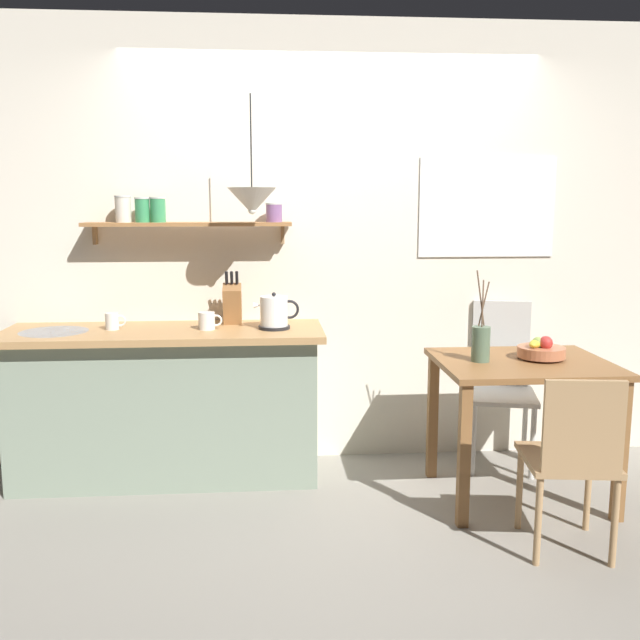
% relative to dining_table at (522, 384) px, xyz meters
% --- Properties ---
extents(ground_plane, '(14.00, 14.00, 0.00)m').
position_rel_dining_table_xyz_m(ground_plane, '(-0.97, 0.13, -0.65)').
color(ground_plane, gray).
extents(back_wall, '(6.80, 0.11, 2.70)m').
position_rel_dining_table_xyz_m(back_wall, '(-0.77, 0.78, 0.71)').
color(back_wall, silver).
rests_on(back_wall, ground_plane).
extents(kitchen_counter, '(1.83, 0.63, 0.90)m').
position_rel_dining_table_xyz_m(kitchen_counter, '(-1.97, 0.45, -0.19)').
color(kitchen_counter, gray).
rests_on(kitchen_counter, ground_plane).
extents(wall_shelf, '(1.22, 0.20, 0.29)m').
position_rel_dining_table_xyz_m(wall_shelf, '(-1.91, 0.62, 0.89)').
color(wall_shelf, '#9E6B3D').
extents(dining_table, '(0.91, 0.76, 0.78)m').
position_rel_dining_table_xyz_m(dining_table, '(0.00, 0.00, 0.00)').
color(dining_table, brown).
rests_on(dining_table, ground_plane).
extents(dining_chair_near, '(0.45, 0.47, 0.87)m').
position_rel_dining_table_xyz_m(dining_chair_near, '(0.00, -0.66, -0.16)').
color(dining_chair_near, tan).
rests_on(dining_chair_near, ground_plane).
extents(dining_chair_far, '(0.50, 0.52, 1.01)m').
position_rel_dining_table_xyz_m(dining_chair_far, '(0.08, 0.56, -0.10)').
color(dining_chair_far, silver).
rests_on(dining_chair_far, ground_plane).
extents(fruit_bowl, '(0.26, 0.26, 0.13)m').
position_rel_dining_table_xyz_m(fruit_bowl, '(0.11, 0.03, 0.18)').
color(fruit_bowl, '#BC704C').
rests_on(fruit_bowl, dining_table).
extents(twig_vase, '(0.10, 0.10, 0.49)m').
position_rel_dining_table_xyz_m(twig_vase, '(-0.24, 0.00, 0.23)').
color(twig_vase, '#567056').
rests_on(twig_vase, dining_table).
extents(electric_kettle, '(0.26, 0.18, 0.21)m').
position_rel_dining_table_xyz_m(electric_kettle, '(-1.33, 0.40, 0.35)').
color(electric_kettle, black).
rests_on(electric_kettle, kitchen_counter).
extents(knife_block, '(0.11, 0.18, 0.32)m').
position_rel_dining_table_xyz_m(knife_block, '(-1.58, 0.57, 0.38)').
color(knife_block, '#9E6B3D').
rests_on(knife_block, kitchen_counter).
extents(coffee_mug_by_sink, '(0.12, 0.08, 0.10)m').
position_rel_dining_table_xyz_m(coffee_mug_by_sink, '(-2.26, 0.44, 0.30)').
color(coffee_mug_by_sink, white).
rests_on(coffee_mug_by_sink, kitchen_counter).
extents(coffee_mug_spare, '(0.14, 0.09, 0.10)m').
position_rel_dining_table_xyz_m(coffee_mug_spare, '(-1.72, 0.41, 0.30)').
color(coffee_mug_spare, white).
rests_on(coffee_mug_spare, kitchen_counter).
extents(pendant_lamp, '(0.27, 0.27, 0.64)m').
position_rel_dining_table_xyz_m(pendant_lamp, '(-1.45, 0.33, 0.98)').
color(pendant_lamp, black).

